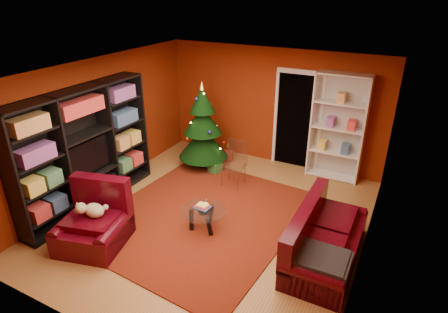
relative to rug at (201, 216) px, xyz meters
The scene contains 18 objects.
floor 0.23m from the rug, 14.26° to the left, with size 5.00×5.50×0.05m, color olive.
ceiling 2.62m from the rug, 14.26° to the left, with size 5.00×5.50×0.05m, color silver.
wall_back 3.12m from the rug, 85.47° to the left, with size 5.00×0.05×2.60m, color maroon.
wall_left 2.64m from the rug, behind, with size 0.05×5.50×2.60m, color maroon.
wall_right 3.04m from the rug, ahead, with size 0.05×5.50×2.60m, color maroon.
doorway 3.09m from the rug, 73.52° to the left, with size 1.06×0.60×2.16m, color black, non-canonical shape.
rug is the anchor object (origin of this frame).
media_unit 2.39m from the rug, 164.94° to the right, with size 0.44×2.89×2.22m, color black, non-canonical shape.
christmas_tree 2.28m from the rug, 119.01° to the left, with size 1.10×1.10×1.97m, color black, non-canonical shape.
gift_box_teal 2.09m from the rug, 117.08° to the left, with size 0.32×0.32×0.32m, color #237573.
gift_box_green 1.75m from the rug, 110.40° to the left, with size 0.24×0.24×0.24m, color #277433.
gift_box_red 2.38m from the rug, 105.40° to the left, with size 0.22×0.22×0.22m, color maroon.
white_bookshelf 3.33m from the rug, 56.74° to the left, with size 1.06×0.38×2.30m, color white, non-canonical shape.
armchair 1.88m from the rug, 127.19° to the right, with size 1.06×1.06×0.83m, color #34030C, non-canonical shape.
dog 1.87m from the rug, 127.45° to the right, with size 0.40×0.30×0.27m, color beige, non-canonical shape.
sofa 2.28m from the rug, ahead, with size 1.96×0.88×0.84m, color #34030C, non-canonical shape.
coffee_table 0.44m from the rug, 52.50° to the right, with size 0.77×0.77×0.48m, color gray, non-canonical shape.
acrylic_chair 1.36m from the rug, 89.78° to the left, with size 0.44×0.48×0.86m, color #66605B, non-canonical shape.
Camera 1 is at (2.74, -4.88, 3.82)m, focal length 30.00 mm.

